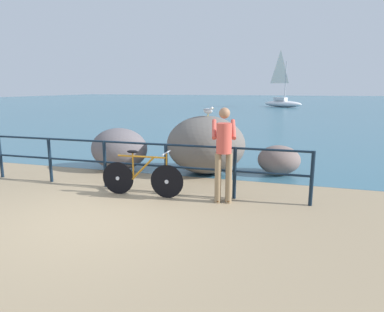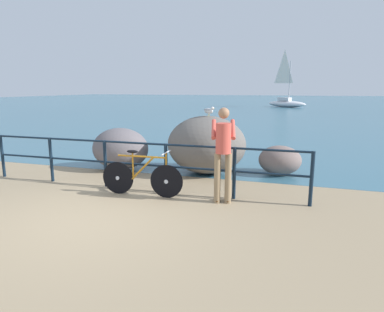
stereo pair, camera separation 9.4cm
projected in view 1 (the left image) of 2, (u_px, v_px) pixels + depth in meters
name	position (u px, v px, depth m)	size (l,w,h in m)	color
ground_plane	(247.00, 118.00, 24.43)	(120.00, 120.00, 0.10)	#937F60
sea_surface	(272.00, 102.00, 50.76)	(120.00, 90.00, 0.01)	#38667A
promenade_railing	(135.00, 160.00, 7.10)	(7.12, 0.07, 1.02)	black
bicycle	(142.00, 177.00, 6.72)	(1.70, 0.48, 0.92)	black
person_at_railing	(224.00, 151.00, 6.22)	(0.54, 0.67, 1.78)	#8C7251
breakwater_boulder_main	(206.00, 145.00, 8.50)	(1.97, 1.77, 1.44)	#605B56
breakwater_boulder_left	(119.00, 149.00, 8.91)	(1.51, 1.24, 1.09)	#625C60
breakwater_boulder_right	(279.00, 160.00, 8.45)	(1.05, 0.95, 0.72)	#6F5F59
seagull	(208.00, 110.00, 8.23)	(0.33, 0.22, 0.23)	gold
sailboat	(282.00, 101.00, 37.33)	(4.51, 3.14, 6.16)	white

